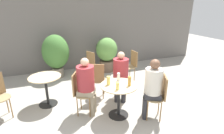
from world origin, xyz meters
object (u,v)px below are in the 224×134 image
at_px(beer_glass_0, 129,81).
at_px(cafe_table_far, 46,84).
at_px(seated_person_2, 86,82).
at_px(bistro_chair_4, 131,63).
at_px(potted_plant_1, 107,52).
at_px(beer_glass_1, 119,77).
at_px(seated_person_0, 153,84).
at_px(cafe_table_near, 119,93).
at_px(beer_glass_3, 117,86).
at_px(beer_glass_2, 108,81).
at_px(bistro_chair_6, 89,65).
at_px(bistro_chair_1, 121,76).
at_px(bistro_chair_5, 98,78).
at_px(bistro_chair_2, 80,90).
at_px(bistro_chair_0, 159,94).
at_px(potted_plant_0, 56,53).
at_px(seated_person_1, 121,72).

bearing_deg(beer_glass_0, cafe_table_far, 145.32).
relative_size(cafe_table_far, beer_glass_0, 3.67).
relative_size(cafe_table_far, seated_person_2, 0.57).
distance_m(bistro_chair_4, potted_plant_1, 1.18).
relative_size(bistro_chair_4, potted_plant_1, 0.78).
height_order(cafe_table_far, beer_glass_1, beer_glass_1).
xyz_separation_m(seated_person_2, beer_glass_0, (0.78, -0.40, 0.07)).
height_order(seated_person_0, beer_glass_1, seated_person_0).
bearing_deg(cafe_table_near, potted_plant_1, 76.56).
bearing_deg(beer_glass_3, beer_glass_2, 108.16).
xyz_separation_m(bistro_chair_4, bistro_chair_6, (-1.24, 0.33, 0.00)).
bearing_deg(cafe_table_far, bistro_chair_1, -8.19).
bearing_deg(bistro_chair_1, bistro_chair_5, -165.84).
distance_m(bistro_chair_2, beer_glass_2, 0.65).
relative_size(bistro_chair_5, beer_glass_0, 4.80).
bearing_deg(beer_glass_1, cafe_table_far, 151.86).
height_order(bistro_chair_5, beer_glass_3, bistro_chair_5).
bearing_deg(seated_person_2, bistro_chair_1, -39.19).
bearing_deg(seated_person_2, bistro_chair_4, -26.48).
xyz_separation_m(bistro_chair_0, bistro_chair_4, (0.33, 1.92, 0.00)).
height_order(seated_person_0, beer_glass_2, seated_person_0).
distance_m(beer_glass_0, potted_plant_0, 3.04).
relative_size(bistro_chair_4, potted_plant_0, 0.68).
bearing_deg(seated_person_1, beer_glass_0, -72.93).
height_order(beer_glass_0, potted_plant_1, potted_plant_1).
bearing_deg(cafe_table_near, cafe_table_far, 144.88).
distance_m(bistro_chair_0, bistro_chair_4, 1.95).
distance_m(cafe_table_near, cafe_table_far, 1.72).
distance_m(bistro_chair_0, seated_person_0, 0.25).
relative_size(bistro_chair_6, beer_glass_1, 5.36).
distance_m(beer_glass_3, potted_plant_0, 3.01).
height_order(bistro_chair_5, beer_glass_1, bistro_chair_5).
height_order(cafe_table_near, bistro_chair_4, bistro_chair_4).
bearing_deg(potted_plant_0, bistro_chair_2, -82.13).
bearing_deg(cafe_table_far, beer_glass_2, -36.68).
height_order(cafe_table_near, seated_person_0, seated_person_0).
relative_size(bistro_chair_1, seated_person_2, 0.74).
relative_size(bistro_chair_0, potted_plant_1, 0.78).
xyz_separation_m(bistro_chair_4, potted_plant_1, (-0.43, 1.09, 0.11)).
relative_size(cafe_table_far, beer_glass_3, 4.84).
bearing_deg(seated_person_2, cafe_table_far, 75.49).
xyz_separation_m(beer_glass_1, potted_plant_0, (-1.13, 2.48, 0.01)).
bearing_deg(seated_person_2, beer_glass_3, -107.84).
xyz_separation_m(bistro_chair_1, beer_glass_2, (-0.55, -0.65, 0.24)).
relative_size(cafe_table_near, beer_glass_2, 4.26).
bearing_deg(beer_glass_0, bistro_chair_2, 152.80).
xyz_separation_m(beer_glass_0, beer_glass_3, (-0.29, -0.07, -0.02)).
relative_size(bistro_chair_1, seated_person_0, 0.73).
bearing_deg(seated_person_0, bistro_chair_2, -90.00).
bearing_deg(bistro_chair_4, cafe_table_near, -38.67).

